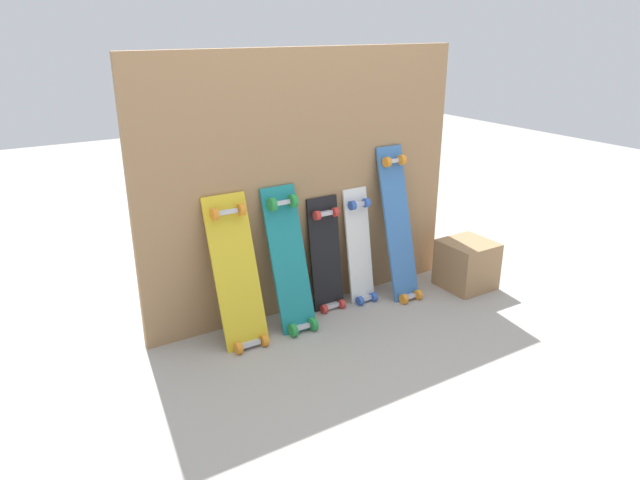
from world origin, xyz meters
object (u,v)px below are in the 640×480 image
at_px(skateboard_black, 326,260).
at_px(skateboard_white, 360,251).
at_px(skateboard_yellow, 237,278).
at_px(wooden_crate, 467,264).
at_px(skateboard_teal, 290,265).
at_px(skateboard_blue, 399,230).

bearing_deg(skateboard_black, skateboard_white, -3.79).
relative_size(skateboard_yellow, wooden_crate, 2.79).
height_order(skateboard_teal, skateboard_white, skateboard_teal).
bearing_deg(skateboard_black, skateboard_yellow, -172.48).
bearing_deg(skateboard_yellow, skateboard_white, 4.42).
xyz_separation_m(skateboard_black, wooden_crate, (0.90, -0.24, -0.14)).
xyz_separation_m(skateboard_yellow, wooden_crate, (1.49, -0.16, -0.20)).
height_order(skateboard_yellow, skateboard_white, skateboard_yellow).
bearing_deg(skateboard_teal, wooden_crate, -7.60).
bearing_deg(skateboard_blue, skateboard_white, 164.89).
relative_size(skateboard_teal, skateboard_white, 1.11).
distance_m(skateboard_teal, skateboard_white, 0.51).
bearing_deg(skateboard_white, skateboard_teal, -172.92).
relative_size(skateboard_yellow, skateboard_white, 1.12).
height_order(skateboard_teal, wooden_crate, skateboard_teal).
bearing_deg(skateboard_white, skateboard_black, 176.21).
bearing_deg(wooden_crate, skateboard_black, 165.34).
relative_size(skateboard_teal, wooden_crate, 2.76).
relative_size(skateboard_teal, skateboard_black, 1.14).
height_order(skateboard_teal, skateboard_black, skateboard_teal).
distance_m(skateboard_blue, wooden_crate, 0.53).
bearing_deg(skateboard_black, skateboard_teal, -164.52).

